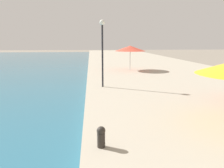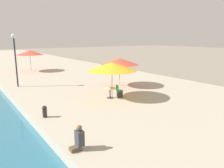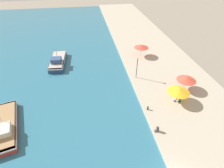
# 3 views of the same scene
# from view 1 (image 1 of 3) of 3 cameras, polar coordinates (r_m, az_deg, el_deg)

# --- Properties ---
(quay_promenade) EXTENTS (16.00, 90.00, 0.55)m
(quay_promenade) POSITION_cam_1_polar(r_m,az_deg,el_deg) (32.90, 7.94, 5.04)
(quay_promenade) COLOR #B2A893
(quay_promenade) RESTS_ON ground_plane
(cafe_umbrella_striped) EXTENTS (3.33, 3.33, 2.67)m
(cafe_umbrella_striped) POSITION_cam_1_polar(r_m,az_deg,el_deg) (24.18, 4.79, 9.25)
(cafe_umbrella_striped) COLOR #B7B7B7
(cafe_umbrella_striped) RESTS_ON quay_promenade
(mooring_bollard) EXTENTS (0.26, 0.26, 0.65)m
(mooring_bollard) POSITION_cam_1_polar(r_m,az_deg,el_deg) (6.74, -2.86, -13.45)
(mooring_bollard) COLOR #2D2823
(mooring_bollard) RESTS_ON quay_promenade
(lamppost) EXTENTS (0.36, 0.36, 4.56)m
(lamppost) POSITION_cam_1_polar(r_m,az_deg,el_deg) (15.03, -2.53, 10.90)
(lamppost) COLOR #232328
(lamppost) RESTS_ON quay_promenade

